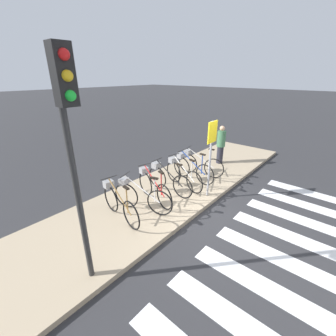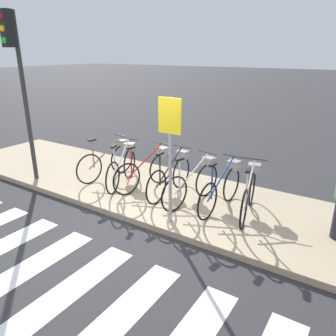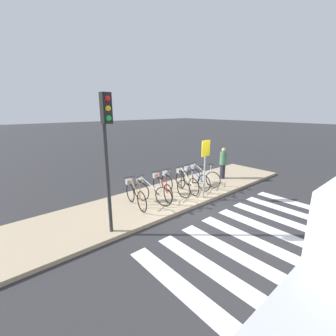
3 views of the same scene
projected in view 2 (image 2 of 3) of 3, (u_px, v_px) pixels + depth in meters
ground_plane at (131, 224)px, 6.25m from camera, size 120.00×120.00×0.00m
sidewalk at (170, 195)px, 7.34m from camera, size 12.95×2.80×0.12m
parked_bicycle_0 at (109, 159)px, 8.09m from camera, size 0.46×1.73×1.07m
parked_bicycle_1 at (123, 165)px, 7.67m from camera, size 0.66×1.67×1.07m
parked_bicycle_2 at (148, 169)px, 7.45m from camera, size 0.57×1.70×1.07m
parked_bicycle_3 at (172, 174)px, 7.12m from camera, size 0.46×1.74×1.07m
parked_bicycle_4 at (194, 181)px, 6.73m from camera, size 0.52×1.72×1.07m
parked_bicycle_5 at (222, 187)px, 6.47m from camera, size 0.46×1.74×1.07m
parked_bicycle_6 at (249, 192)px, 6.23m from camera, size 0.51×1.72×1.07m
traffic_light at (16, 64)px, 7.16m from camera, size 0.24×0.40×3.81m
sign_post at (170, 141)px, 5.56m from camera, size 0.44×0.07×2.28m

